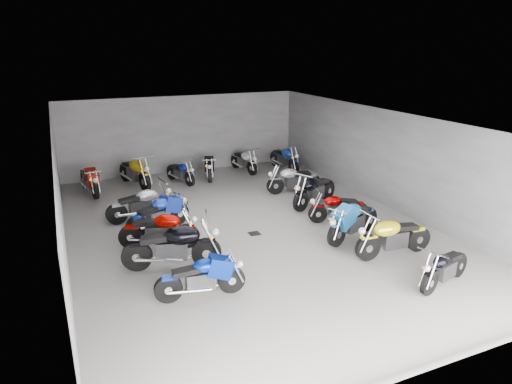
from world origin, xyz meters
TOP-DOWN VIEW (x-y plane):
  - ground at (0.00, 0.00)m, footprint 14.00×14.00m
  - wall_back at (0.00, 7.00)m, footprint 10.00×0.10m
  - wall_left at (-5.00, 0.00)m, footprint 0.10×14.00m
  - wall_right at (5.00, 0.00)m, footprint 0.10×14.00m
  - ceiling at (0.00, 0.00)m, footprint 10.00×14.00m
  - drain_grate at (0.00, -0.50)m, footprint 0.32×0.32m
  - motorcycle_left_b at (-2.42, -3.20)m, footprint 1.97×0.45m
  - motorcycle_left_c at (-2.64, -1.65)m, footprint 2.34×0.85m
  - motorcycle_left_d at (-2.68, -0.35)m, footprint 2.04×0.92m
  - motorcycle_left_e at (-2.43, 0.88)m, footprint 2.01×0.92m
  - motorcycle_left_f at (-2.75, 1.96)m, footprint 2.11×0.48m
  - motorcycle_right_a at (2.72, -4.92)m, footprint 1.81×0.63m
  - motorcycle_right_b at (2.67, -3.23)m, footprint 2.22×0.46m
  - motorcycle_right_c at (2.39, -1.90)m, footprint 2.15×0.95m
  - motorcycle_right_d at (2.73, -0.64)m, footprint 1.88×0.58m
  - motorcycle_right_e at (2.82, 0.92)m, footprint 2.12×1.09m
  - motorcycle_right_f at (2.85, 2.47)m, footprint 2.09×0.47m
  - motorcycle_back_a at (-4.00, 5.34)m, footprint 0.54×2.18m
  - motorcycle_back_b at (-2.32, 5.60)m, footprint 0.82×2.34m
  - motorcycle_back_c at (-0.61, 5.34)m, footprint 0.70×1.79m
  - motorcycle_back_d at (0.64, 5.59)m, footprint 0.69×1.98m
  - motorcycle_back_e at (2.30, 5.87)m, footprint 0.48×2.01m
  - motorcycle_back_f at (4.00, 5.39)m, footprint 0.47×2.22m

SIDE VIEW (x-z plane):
  - ground at x=0.00m, z-range 0.00..0.00m
  - drain_grate at x=0.00m, z-range 0.00..0.01m
  - motorcycle_back_c at x=-0.61m, z-range 0.04..0.85m
  - motorcycle_right_a at x=2.72m, z-range 0.04..0.85m
  - motorcycle_right_d at x=2.73m, z-range 0.04..0.88m
  - motorcycle_left_b at x=-2.42m, z-range 0.04..0.91m
  - motorcycle_back_e at x=2.30m, z-range 0.04..0.93m
  - motorcycle_back_d at x=0.64m, z-range 0.04..0.93m
  - motorcycle_right_f at x=2.85m, z-range 0.04..0.96m
  - motorcycle_left_e at x=-2.43m, z-range 0.04..0.97m
  - motorcycle_left_f at x=-2.75m, z-range 0.04..0.97m
  - motorcycle_left_d at x=-2.68m, z-range 0.04..0.99m
  - motorcycle_back_a at x=-4.00m, z-range 0.04..1.00m
  - motorcycle_back_f at x=4.00m, z-range 0.04..1.02m
  - motorcycle_right_b at x=2.67m, z-range 0.04..1.02m
  - motorcycle_right_c at x=2.39m, z-range 0.05..1.03m
  - motorcycle_right_e at x=2.82m, z-range 0.05..1.04m
  - motorcycle_back_b at x=-2.32m, z-range 0.05..1.10m
  - motorcycle_left_c at x=-2.64m, z-range 0.05..1.10m
  - wall_back at x=0.00m, z-range 0.00..3.20m
  - wall_left at x=-5.00m, z-range 0.00..3.20m
  - wall_right at x=5.00m, z-range 0.00..3.20m
  - ceiling at x=0.00m, z-range 3.20..3.24m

